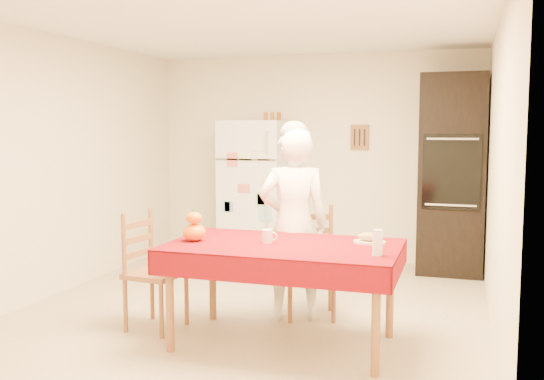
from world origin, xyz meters
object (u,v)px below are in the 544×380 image
at_px(dining_table, 284,253).
at_px(seated_woman, 294,225).
at_px(wine_glass, 377,243).
at_px(chair_far, 311,257).
at_px(bread_plate, 370,242).
at_px(oven_cabinet, 452,175).
at_px(coffee_mug, 267,236).
at_px(refrigerator, 256,191).
at_px(pumpkin_lower, 194,232).
at_px(chair_left, 149,266).

height_order(dining_table, seated_woman, seated_woman).
relative_size(seated_woman, wine_glass, 9.18).
bearing_deg(seated_woman, dining_table, 80.38).
xyz_separation_m(chair_far, seated_woman, (-0.11, -0.15, 0.30)).
relative_size(chair_far, bread_plate, 3.96).
xyz_separation_m(oven_cabinet, dining_table, (-1.13, -2.73, -0.41)).
bearing_deg(seated_woman, coffee_mug, 68.46).
height_order(refrigerator, wine_glass, refrigerator).
distance_m(oven_cabinet, dining_table, 2.98).
bearing_deg(oven_cabinet, bread_plate, -101.91).
relative_size(oven_cabinet, chair_far, 2.32).
distance_m(seated_woman, pumpkin_lower, 0.91).
relative_size(chair_far, seated_woman, 0.59).
bearing_deg(dining_table, pumpkin_lower, -172.74).
height_order(chair_left, coffee_mug, chair_left).
xyz_separation_m(oven_cabinet, chair_far, (-1.11, -1.96, -0.59)).
relative_size(dining_table, chair_far, 1.79).
xyz_separation_m(wine_glass, bread_plate, (-0.11, 0.41, -0.08)).
bearing_deg(chair_far, bread_plate, -59.99).
bearing_deg(wine_glass, coffee_mug, 166.68).
height_order(dining_table, bread_plate, bread_plate).
xyz_separation_m(chair_far, coffee_mug, (-0.15, -0.76, 0.30)).
bearing_deg(chair_left, pumpkin_lower, -98.82).
xyz_separation_m(pumpkin_lower, bread_plate, (1.28, 0.31, -0.06)).
bearing_deg(pumpkin_lower, refrigerator, 99.62).
height_order(dining_table, pumpkin_lower, pumpkin_lower).
bearing_deg(bread_plate, seated_woman, 150.33).
bearing_deg(seated_woman, wine_glass, 116.63).
bearing_deg(chair_far, pumpkin_lower, -146.08).
bearing_deg(chair_far, seated_woman, -143.04).
relative_size(chair_left, bread_plate, 3.96).
bearing_deg(pumpkin_lower, chair_left, 164.68).
distance_m(dining_table, seated_woman, 0.63).
distance_m(refrigerator, oven_cabinet, 2.29).
distance_m(refrigerator, chair_far, 2.27).
bearing_deg(refrigerator, oven_cabinet, 1.18).
bearing_deg(seated_woman, chair_far, -144.57).
bearing_deg(oven_cabinet, wine_glass, -98.09).
bearing_deg(oven_cabinet, seated_woman, -120.10).
xyz_separation_m(refrigerator, coffee_mug, (1.02, -2.68, -0.04)).
distance_m(refrigerator, wine_glass, 3.43).
xyz_separation_m(dining_table, bread_plate, (0.60, 0.22, 0.08)).
xyz_separation_m(seated_woman, pumpkin_lower, (-0.59, -0.70, 0.02)).
bearing_deg(pumpkin_lower, coffee_mug, 9.39).
bearing_deg(oven_cabinet, chair_left, -130.22).
relative_size(chair_far, wine_glass, 5.40).
distance_m(oven_cabinet, bread_plate, 2.58).
xyz_separation_m(refrigerator, wine_glass, (1.86, -2.87, -0.00)).
bearing_deg(coffee_mug, wine_glass, -13.32).
height_order(coffee_mug, wine_glass, wine_glass).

